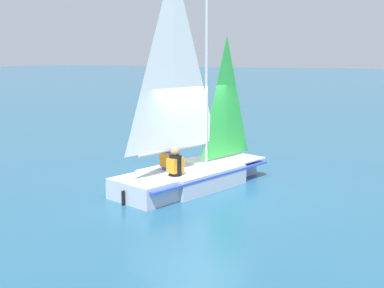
# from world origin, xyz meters

# --- Properties ---
(ground_plane) EXTENTS (260.00, 260.00, 0.00)m
(ground_plane) POSITION_xyz_m (0.00, 0.00, 0.00)
(ground_plane) COLOR #235675
(sailboat_main) EXTENTS (4.54, 2.64, 5.53)m
(sailboat_main) POSITION_xyz_m (-0.05, 0.01, 0.73)
(sailboat_main) COLOR #B2BCCC
(sailboat_main) RESTS_ON ground_plane
(sailor_helm) EXTENTS (0.39, 0.36, 1.16)m
(sailor_helm) POSITION_xyz_m (-0.43, 0.44, 0.63)
(sailor_helm) COLOR black
(sailor_helm) RESTS_ON ground_plane
(sailor_crew) EXTENTS (0.39, 0.36, 1.16)m
(sailor_crew) POSITION_xyz_m (-0.91, -0.05, 0.62)
(sailor_crew) COLOR black
(sailor_crew) RESTS_ON ground_plane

